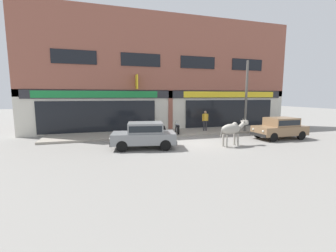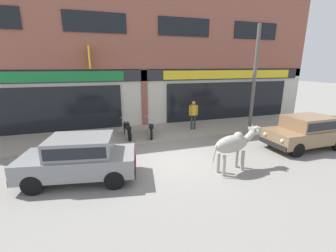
# 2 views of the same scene
# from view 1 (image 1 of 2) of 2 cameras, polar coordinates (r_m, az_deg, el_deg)

# --- Properties ---
(ground_plane) EXTENTS (90.00, 90.00, 0.00)m
(ground_plane) POSITION_cam_1_polar(r_m,az_deg,el_deg) (14.22, 7.05, -4.29)
(ground_plane) COLOR gray
(sidewalk) EXTENTS (19.00, 3.15, 0.15)m
(sidewalk) POSITION_cam_1_polar(r_m,az_deg,el_deg) (17.67, 2.12, -1.65)
(sidewalk) COLOR gray
(sidewalk) RESTS_ON ground
(shop_building) EXTENTS (23.00, 1.40, 9.57)m
(shop_building) POSITION_cam_1_polar(r_m,az_deg,el_deg) (19.25, 0.38, 12.57)
(shop_building) COLOR #8E5142
(shop_building) RESTS_ON ground
(cow) EXTENTS (2.13, 0.81, 1.61)m
(cow) POSITION_cam_1_polar(r_m,az_deg,el_deg) (13.64, 16.01, -0.76)
(cow) COLOR #9E998E
(cow) RESTS_ON ground
(car_0) EXTENTS (3.79, 2.19, 1.46)m
(car_0) POSITION_cam_1_polar(r_m,az_deg,el_deg) (12.65, -6.03, -2.02)
(car_0) COLOR black
(car_0) RESTS_ON ground
(car_1) EXTENTS (3.63, 1.65, 1.46)m
(car_1) POSITION_cam_1_polar(r_m,az_deg,el_deg) (17.14, 26.59, -0.25)
(car_1) COLOR black
(car_1) RESTS_ON ground
(motorcycle_0) EXTENTS (0.52, 1.81, 0.88)m
(motorcycle_0) POSITION_cam_1_polar(r_m,az_deg,el_deg) (16.67, -1.67, -0.61)
(motorcycle_0) COLOR black
(motorcycle_0) RESTS_ON sidewalk
(motorcycle_1) EXTENTS (0.64, 1.79, 0.88)m
(motorcycle_1) POSITION_cam_1_polar(r_m,az_deg,el_deg) (16.87, 2.34, -0.51)
(motorcycle_1) COLOR black
(motorcycle_1) RESTS_ON sidewalk
(pedestrian) EXTENTS (0.50, 0.32, 1.60)m
(pedestrian) POSITION_cam_1_polar(r_m,az_deg,el_deg) (18.13, 9.43, 1.87)
(pedestrian) COLOR #2D2D33
(pedestrian) RESTS_ON sidewalk
(utility_pole) EXTENTS (0.18, 0.18, 5.49)m
(utility_pole) POSITION_cam_1_polar(r_m,az_deg,el_deg) (18.77, 19.25, 7.13)
(utility_pole) COLOR #595651
(utility_pole) RESTS_ON sidewalk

